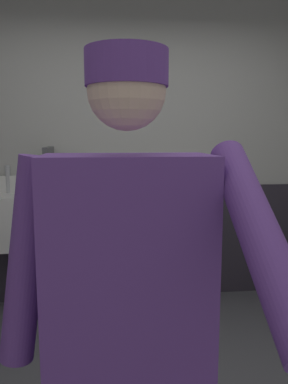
% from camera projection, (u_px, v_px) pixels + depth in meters
% --- Properties ---
extents(wall_back, '(4.30, 0.12, 2.87)m').
position_uv_depth(wall_back, '(133.00, 142.00, 3.42)').
color(wall_back, '#B2B2AD').
rests_on(wall_back, ground_plane).
extents(wainscot_band_back, '(3.70, 0.03, 1.04)m').
position_uv_depth(wainscot_band_back, '(134.00, 242.00, 3.48)').
color(wainscot_band_back, '#2D2833').
rests_on(wainscot_band_back, ground_plane).
extents(urinal_left, '(0.40, 0.34, 1.24)m').
position_uv_depth(urinal_left, '(7.00, 221.00, 3.18)').
color(urinal_left, white).
rests_on(urinal_left, ground_plane).
extents(urinal_middle, '(0.40, 0.34, 1.24)m').
position_uv_depth(urinal_middle, '(96.00, 219.00, 3.26)').
color(urinal_middle, white).
rests_on(urinal_middle, ground_plane).
extents(urinal_right, '(0.40, 0.34, 1.24)m').
position_uv_depth(urinal_right, '(181.00, 217.00, 3.35)').
color(urinal_right, white).
rests_on(urinal_right, ground_plane).
extents(privacy_divider_panel, '(0.04, 0.40, 0.90)m').
position_uv_depth(privacy_divider_panel, '(50.00, 202.00, 3.13)').
color(privacy_divider_panel, '#4C4C51').
extents(person, '(0.66, 0.60, 1.70)m').
position_uv_depth(person, '(128.00, 318.00, 1.03)').
color(person, '#2D3342').
rests_on(person, ground_plane).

